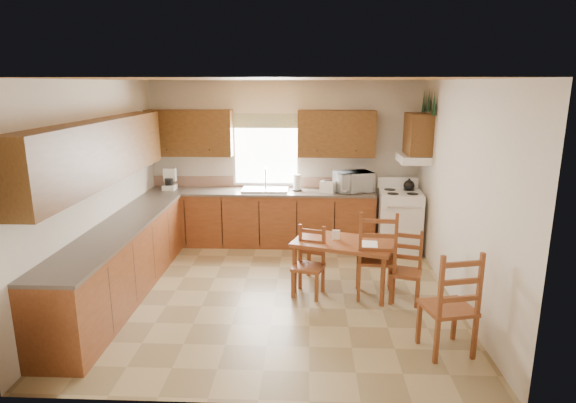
{
  "coord_description": "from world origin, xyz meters",
  "views": [
    {
      "loc": [
        0.41,
        -5.8,
        2.66
      ],
      "look_at": [
        0.15,
        0.3,
        1.15
      ],
      "focal_mm": 30.0,
      "sensor_mm": 36.0,
      "label": 1
    }
  ],
  "objects_px": {
    "stove": "(399,223)",
    "chair_far_right": "(406,268)",
    "chair_far_left": "(308,263)",
    "chair_near_left": "(376,253)",
    "chair_near_right": "(448,301)",
    "dining_table": "(343,265)",
    "microwave": "(353,182)"
  },
  "relations": [
    {
      "from": "stove",
      "to": "chair_far_left",
      "type": "height_order",
      "value": "stove"
    },
    {
      "from": "chair_near_right",
      "to": "chair_far_right",
      "type": "distance_m",
      "value": 1.17
    },
    {
      "from": "chair_near_left",
      "to": "chair_far_right",
      "type": "bearing_deg",
      "value": 161.95
    },
    {
      "from": "chair_far_right",
      "to": "chair_near_right",
      "type": "bearing_deg",
      "value": -64.27
    },
    {
      "from": "microwave",
      "to": "dining_table",
      "type": "height_order",
      "value": "microwave"
    },
    {
      "from": "dining_table",
      "to": "chair_far_right",
      "type": "xyz_separation_m",
      "value": [
        0.75,
        -0.32,
        0.1
      ]
    },
    {
      "from": "stove",
      "to": "chair_far_left",
      "type": "relative_size",
      "value": 1.09
    },
    {
      "from": "stove",
      "to": "chair_near_left",
      "type": "distance_m",
      "value": 1.81
    },
    {
      "from": "stove",
      "to": "chair_far_left",
      "type": "distance_m",
      "value": 2.25
    },
    {
      "from": "stove",
      "to": "microwave",
      "type": "xyz_separation_m",
      "value": [
        -0.72,
        0.29,
        0.6
      ]
    },
    {
      "from": "stove",
      "to": "chair_far_left",
      "type": "xyz_separation_m",
      "value": [
        -1.45,
        -1.72,
        -0.04
      ]
    },
    {
      "from": "microwave",
      "to": "chair_near_right",
      "type": "height_order",
      "value": "microwave"
    },
    {
      "from": "chair_far_left",
      "to": "stove",
      "type": "bearing_deg",
      "value": 66.92
    },
    {
      "from": "dining_table",
      "to": "chair_far_right",
      "type": "relative_size",
      "value": 1.43
    },
    {
      "from": "stove",
      "to": "chair_near_left",
      "type": "bearing_deg",
      "value": -105.7
    },
    {
      "from": "stove",
      "to": "chair_far_left",
      "type": "bearing_deg",
      "value": -126.41
    },
    {
      "from": "stove",
      "to": "dining_table",
      "type": "xyz_separation_m",
      "value": [
        -1.0,
        -1.53,
        -0.15
      ]
    },
    {
      "from": "chair_near_right",
      "to": "chair_far_right",
      "type": "xyz_separation_m",
      "value": [
        -0.19,
        1.14,
        -0.11
      ]
    },
    {
      "from": "stove",
      "to": "chair_near_right",
      "type": "xyz_separation_m",
      "value": [
        -0.06,
        -2.99,
        0.07
      ]
    },
    {
      "from": "chair_near_left",
      "to": "chair_far_left",
      "type": "xyz_separation_m",
      "value": [
        -0.85,
        -0.02,
        -0.13
      ]
    },
    {
      "from": "stove",
      "to": "microwave",
      "type": "height_order",
      "value": "microwave"
    },
    {
      "from": "chair_near_left",
      "to": "chair_far_left",
      "type": "bearing_deg",
      "value": 5.16
    },
    {
      "from": "stove",
      "to": "chair_far_right",
      "type": "height_order",
      "value": "stove"
    },
    {
      "from": "microwave",
      "to": "chair_far_right",
      "type": "distance_m",
      "value": 2.28
    },
    {
      "from": "chair_near_right",
      "to": "chair_far_left",
      "type": "xyz_separation_m",
      "value": [
        -1.39,
        1.27,
        -0.11
      ]
    },
    {
      "from": "dining_table",
      "to": "chair_far_left",
      "type": "bearing_deg",
      "value": -139.27
    },
    {
      "from": "stove",
      "to": "chair_far_right",
      "type": "relative_size",
      "value": 1.1
    },
    {
      "from": "chair_near_left",
      "to": "chair_near_right",
      "type": "distance_m",
      "value": 1.4
    },
    {
      "from": "dining_table",
      "to": "chair_far_left",
      "type": "relative_size",
      "value": 1.42
    },
    {
      "from": "stove",
      "to": "chair_near_left",
      "type": "relative_size",
      "value": 0.85
    },
    {
      "from": "dining_table",
      "to": "chair_far_left",
      "type": "height_order",
      "value": "chair_far_left"
    },
    {
      "from": "microwave",
      "to": "chair_near_right",
      "type": "bearing_deg",
      "value": -98.03
    }
  ]
}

